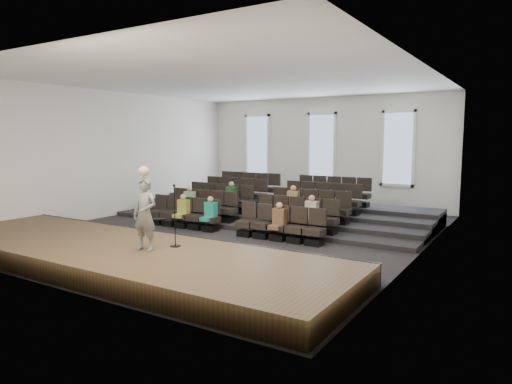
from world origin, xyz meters
The scene contains 14 objects.
ground centered at (0.00, 0.00, 0.00)m, with size 14.00×14.00×0.00m, color black.
ceiling centered at (0.00, 0.00, 5.01)m, with size 12.00×14.00×0.02m, color white.
wall_back centered at (0.00, 7.02, 2.50)m, with size 12.00×0.04×5.00m, color white.
wall_front centered at (0.00, -7.02, 2.50)m, with size 12.00×0.04×5.00m, color white.
wall_left centered at (-6.02, 0.00, 2.50)m, with size 0.04×14.00×5.00m, color white.
wall_right centered at (6.02, 0.00, 2.50)m, with size 0.04×14.00×5.00m, color white.
stage centered at (0.00, -5.10, 0.25)m, with size 11.80×3.60×0.50m, color #4B3920.
stage_lip centered at (0.00, -3.33, 0.25)m, with size 11.80×0.06×0.52m, color black.
risers centered at (0.00, 3.17, 0.20)m, with size 11.80×4.80×0.60m.
seating_rows centered at (0.00, 1.54, 0.68)m, with size 6.80×4.70×1.67m.
windows centered at (0.00, 6.95, 2.70)m, with size 8.44×0.10×3.24m.
audience centered at (-0.10, 0.30, 0.81)m, with size 5.45×2.64×1.10m.
speaker centered at (0.79, -5.06, 1.36)m, with size 0.63×0.41×1.72m, color slate.
mic_stand centered at (1.15, -4.43, 0.96)m, with size 0.26×0.26×1.53m.
Camera 1 is at (8.59, -12.68, 3.14)m, focal length 32.00 mm.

